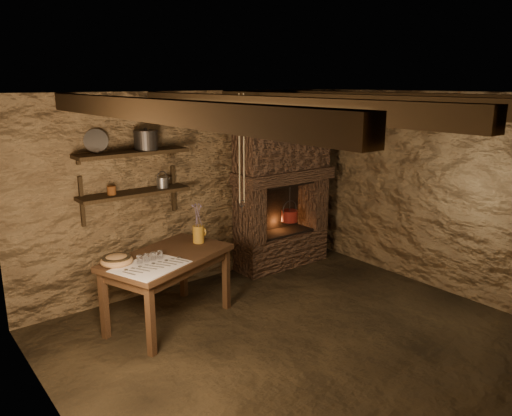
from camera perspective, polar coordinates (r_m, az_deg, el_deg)
floor at (r=5.15m, az=5.17°, el=-14.91°), size 4.50×4.50×0.00m
back_wall at (r=6.25m, az=-7.14°, el=2.08°), size 4.50×0.04×2.40m
left_wall at (r=3.62m, az=-21.79°, el=-7.95°), size 0.04×4.00×2.40m
right_wall at (r=6.40m, az=20.38°, el=1.58°), size 0.04×4.00×2.40m
ceiling at (r=4.50m, az=5.87°, el=12.85°), size 4.50×4.00×0.04m
beam_far_left at (r=3.64m, az=-11.89°, el=10.89°), size 0.14×3.95×0.16m
beam_mid_left at (r=4.18m, az=0.75°, el=11.58°), size 0.14×3.95×0.16m
beam_mid_right at (r=4.86m, az=10.21°, el=11.74°), size 0.14×3.95×0.16m
beam_far_right at (r=5.64m, az=17.20°, el=11.65°), size 0.14×3.95×0.16m
shelf_lower at (r=5.71m, az=-13.69°, el=1.65°), size 1.25×0.30×0.04m
shelf_upper at (r=5.63m, az=-13.95°, el=6.13°), size 1.25×0.30×0.04m
hearth at (r=6.77m, az=3.00°, el=3.35°), size 1.43×0.51×2.30m
work_table at (r=5.40m, az=-9.95°, el=-8.80°), size 1.51×1.17×0.76m
linen_cloth at (r=4.97m, az=-11.96°, el=-6.53°), size 0.79×0.71×0.01m
pewter_cutlery_row at (r=4.95m, az=-11.86°, el=-6.49°), size 0.58×0.38×0.01m
drinking_glasses at (r=5.07m, az=-12.40°, el=-5.59°), size 0.21×0.06×0.08m
stoneware_jug at (r=5.56m, az=-6.60°, el=-2.06°), size 0.15×0.15×0.44m
wooden_bowl at (r=5.10m, az=-15.64°, el=-5.82°), size 0.33×0.33×0.11m
iron_stockpot at (r=5.68m, az=-12.47°, el=7.49°), size 0.30×0.30×0.20m
tin_pan at (r=5.57m, az=-17.82°, el=7.31°), size 0.28×0.20×0.25m
small_kettle at (r=5.84m, az=-10.66°, el=2.90°), size 0.21×0.18×0.19m
rusty_tin at (r=5.60m, az=-16.18°, el=1.95°), size 0.10×0.10×0.09m
red_pot at (r=6.92m, az=3.86°, el=-0.81°), size 0.29×0.29×0.54m
hanging_ropes at (r=5.39m, az=-1.65°, el=6.73°), size 0.08×0.08×1.20m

